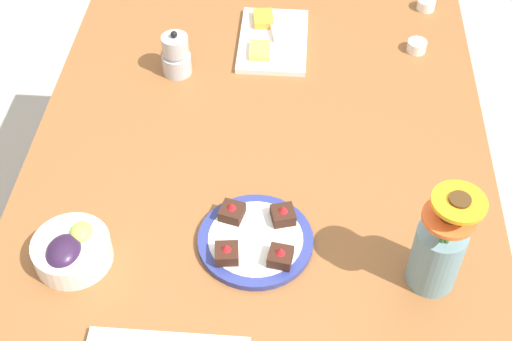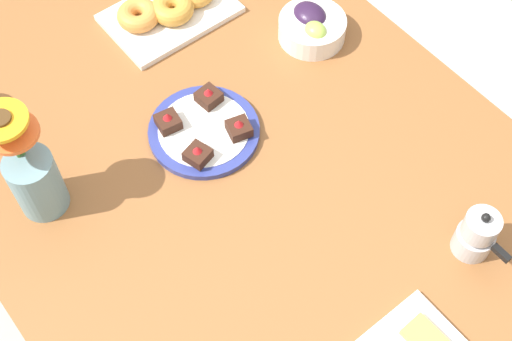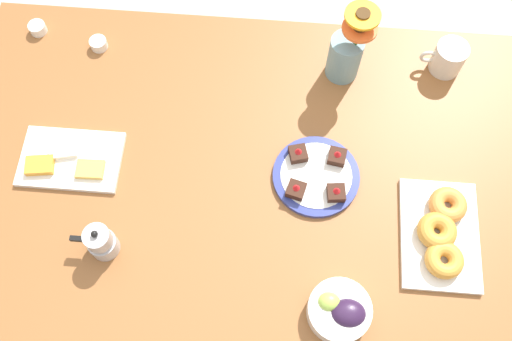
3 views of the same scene
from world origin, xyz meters
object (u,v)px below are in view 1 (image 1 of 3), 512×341
at_px(cheese_platter, 272,39).
at_px(flower_vase, 438,251).
at_px(moka_pot, 176,55).
at_px(dining_table, 256,210).
at_px(dessert_plate, 256,239).
at_px(jam_cup_honey, 417,46).
at_px(grape_bowl, 71,250).
at_px(jam_cup_berry, 426,4).

height_order(cheese_platter, flower_vase, flower_vase).
relative_size(cheese_platter, moka_pot, 2.18).
relative_size(dining_table, moka_pot, 13.45).
height_order(flower_vase, moka_pot, flower_vase).
xyz_separation_m(cheese_platter, moka_pot, (-0.14, 0.22, 0.04)).
distance_m(cheese_platter, moka_pot, 0.26).
bearing_deg(dessert_plate, flower_vase, -100.44).
bearing_deg(dining_table, jam_cup_honey, -37.50).
xyz_separation_m(jam_cup_honey, flower_vase, (-0.69, 0.03, 0.07)).
xyz_separation_m(grape_bowl, dessert_plate, (0.07, -0.34, -0.02)).
height_order(jam_cup_berry, dessert_plate, dessert_plate).
bearing_deg(grape_bowl, dining_table, -56.34).
xyz_separation_m(grape_bowl, jam_cup_berry, (0.88, -0.73, -0.01)).
relative_size(cheese_platter, jam_cup_honey, 5.42).
height_order(grape_bowl, cheese_platter, grape_bowl).
bearing_deg(flower_vase, grape_bowl, 90.45).
relative_size(dessert_plate, flower_vase, 0.89).
bearing_deg(jam_cup_berry, dessert_plate, 154.15).
xyz_separation_m(grape_bowl, moka_pot, (0.57, -0.11, 0.02)).
bearing_deg(jam_cup_berry, grape_bowl, 140.20).
relative_size(jam_cup_berry, dessert_plate, 0.22).
relative_size(jam_cup_berry, moka_pot, 0.40).
bearing_deg(flower_vase, cheese_platter, 25.50).
bearing_deg(cheese_platter, dining_table, 179.48).
distance_m(dessert_plate, flower_vase, 0.34).
bearing_deg(jam_cup_berry, cheese_platter, 113.80).
height_order(grape_bowl, jam_cup_berry, grape_bowl).
xyz_separation_m(dessert_plate, flower_vase, (-0.06, -0.33, 0.08)).
xyz_separation_m(dining_table, grape_bowl, (-0.22, 0.33, 0.12)).
relative_size(grape_bowl, moka_pot, 1.23).
bearing_deg(moka_pot, jam_cup_honey, -77.71).
height_order(grape_bowl, jam_cup_honey, grape_bowl).
height_order(dining_table, cheese_platter, cheese_platter).
bearing_deg(grape_bowl, dessert_plate, -79.06).
xyz_separation_m(dining_table, jam_cup_berry, (0.66, -0.41, 0.10)).
relative_size(flower_vase, moka_pot, 2.10).
bearing_deg(flower_vase, moka_pot, 44.53).
height_order(grape_bowl, flower_vase, flower_vase).
bearing_deg(flower_vase, dessert_plate, 79.56).
relative_size(grape_bowl, jam_cup_honey, 3.06).
height_order(dining_table, grape_bowl, grape_bowl).
relative_size(dining_table, jam_cup_berry, 33.33).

